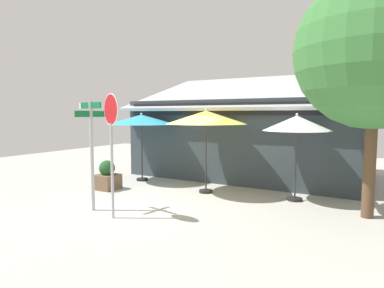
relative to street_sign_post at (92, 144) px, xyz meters
The scene contains 8 objects.
ground_plane 2.79m from the street_sign_post, 56.93° to the left, with size 28.00×28.00×0.10m, color #ADA8A0.
cafe_building 7.40m from the street_sign_post, 76.07° to the left, with size 9.30×5.65×4.38m.
street_sign_post is the anchor object (origin of this frame).
stop_sign 1.01m from the street_sign_post, 14.11° to the right, with size 0.72×0.31×3.05m.
patio_umbrella_teal_left 4.07m from the street_sign_post, 109.76° to the left, with size 2.61×2.61×2.60m.
patio_umbrella_mustard_center 3.73m from the street_sign_post, 62.78° to the left, with size 2.60×2.60×2.73m.
patio_umbrella_ivory_right 5.78m from the street_sign_post, 39.75° to the left, with size 1.96×1.96×2.58m.
sidewalk_planter 2.84m from the street_sign_post, 125.75° to the left, with size 0.71×0.71×0.99m.
Camera 1 is at (5.43, -7.91, 2.56)m, focal length 30.93 mm.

